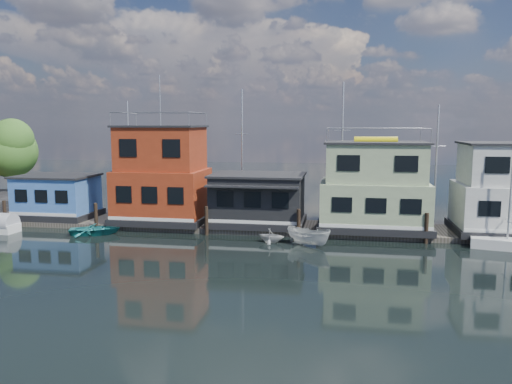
% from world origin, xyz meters
% --- Properties ---
extents(ground, '(160.00, 160.00, 0.00)m').
position_xyz_m(ground, '(0.00, 0.00, 0.00)').
color(ground, black).
rests_on(ground, ground).
extents(dock, '(48.00, 5.00, 0.40)m').
position_xyz_m(dock, '(0.00, 12.00, 0.20)').
color(dock, '#595147').
rests_on(dock, ground).
extents(houseboat_blue, '(6.40, 4.90, 3.66)m').
position_xyz_m(houseboat_blue, '(-18.00, 12.00, 2.21)').
color(houseboat_blue, black).
rests_on(houseboat_blue, dock).
extents(houseboat_red, '(7.40, 5.90, 11.86)m').
position_xyz_m(houseboat_red, '(-8.50, 12.00, 4.10)').
color(houseboat_red, black).
rests_on(houseboat_red, dock).
extents(houseboat_dark, '(7.40, 6.10, 4.06)m').
position_xyz_m(houseboat_dark, '(-0.50, 11.98, 2.42)').
color(houseboat_dark, black).
rests_on(houseboat_dark, dock).
extents(houseboat_green, '(8.40, 5.90, 7.03)m').
position_xyz_m(houseboat_green, '(8.50, 12.00, 3.55)').
color(houseboat_green, black).
rests_on(houseboat_green, dock).
extents(pilings, '(42.28, 0.28, 2.20)m').
position_xyz_m(pilings, '(-0.33, 9.20, 1.10)').
color(pilings, '#2D2116').
rests_on(pilings, ground).
extents(background_masts, '(36.40, 0.16, 12.00)m').
position_xyz_m(background_masts, '(4.76, 18.00, 5.55)').
color(background_masts, silver).
rests_on(background_masts, ground).
extents(dinghy_teal, '(4.42, 3.78, 0.77)m').
position_xyz_m(dinghy_teal, '(-12.44, 7.89, 0.39)').
color(dinghy_teal, teal).
rests_on(dinghy_teal, ground).
extents(day_sailer, '(4.75, 2.41, 7.16)m').
position_xyz_m(day_sailer, '(17.13, 8.46, 0.42)').
color(day_sailer, silver).
rests_on(day_sailer, ground).
extents(dinghy_white, '(2.24, 2.02, 1.03)m').
position_xyz_m(dinghy_white, '(1.17, 7.64, 0.51)').
color(dinghy_white, silver).
rests_on(dinghy_white, ground).
extents(motorboat, '(3.63, 2.73, 1.32)m').
position_xyz_m(motorboat, '(3.88, 7.16, 0.66)').
color(motorboat, silver).
rests_on(motorboat, ground).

